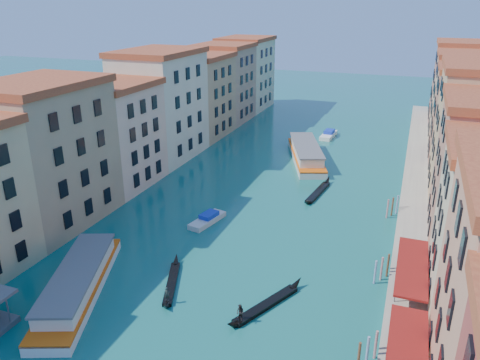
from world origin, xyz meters
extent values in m
cube|color=tan|center=(-26.00, 39.50, 9.50)|extent=(12.00, 17.00, 19.00)
cube|color=maroon|center=(-26.00, 39.50, 19.50)|extent=(12.80, 17.40, 1.00)
cube|color=#DDAF8F|center=(-26.00, 55.00, 8.25)|extent=(12.00, 14.00, 16.50)
cube|color=maroon|center=(-26.00, 55.00, 17.00)|extent=(12.80, 14.40, 1.00)
cube|color=beige|center=(-26.00, 71.00, 10.00)|extent=(12.00, 18.00, 20.00)
cube|color=maroon|center=(-26.00, 71.00, 20.50)|extent=(12.80, 18.40, 1.00)
cube|color=tan|center=(-26.00, 88.00, 8.75)|extent=(12.00, 16.00, 17.50)
cube|color=maroon|center=(-26.00, 88.00, 18.00)|extent=(12.80, 16.40, 1.00)
cube|color=#A57F61|center=(-26.00, 103.50, 9.25)|extent=(12.00, 15.00, 18.50)
cube|color=maroon|center=(-26.00, 103.50, 19.00)|extent=(12.80, 15.40, 1.00)
cube|color=beige|center=(-26.00, 119.50, 9.50)|extent=(12.00, 17.00, 19.00)
cube|color=maroon|center=(-26.00, 119.50, 19.50)|extent=(12.80, 17.40, 1.00)
cube|color=tan|center=(30.00, 71.00, 10.00)|extent=(12.00, 18.00, 20.00)
cube|color=#9D6148|center=(30.00, 87.50, 8.75)|extent=(12.00, 15.00, 17.50)
cube|color=maroon|center=(30.00, 87.50, 18.00)|extent=(12.80, 15.40, 1.00)
cube|color=tan|center=(30.00, 103.00, 9.25)|extent=(12.00, 16.00, 18.50)
cube|color=maroon|center=(30.00, 103.00, 19.00)|extent=(12.80, 16.40, 1.00)
cube|color=#9F6452|center=(30.00, 119.50, 9.75)|extent=(12.00, 17.00, 19.50)
cube|color=maroon|center=(30.00, 119.50, 20.00)|extent=(12.80, 17.40, 1.00)
cube|color=#9F9380|center=(22.00, 65.00, 0.50)|extent=(4.00, 140.00, 1.00)
cylinder|color=slate|center=(20.80, 28.60, 1.50)|extent=(0.12, 0.12, 3.00)
cube|color=maroon|center=(22.20, 39.00, 3.00)|extent=(3.20, 12.60, 0.25)
cylinder|color=slate|center=(20.80, 34.80, 1.50)|extent=(0.12, 0.12, 3.00)
cylinder|color=slate|center=(20.80, 43.20, 1.50)|extent=(0.12, 0.12, 3.00)
cylinder|color=#56381D|center=(18.50, 25.00, 1.30)|extent=(0.24, 0.24, 3.20)
cylinder|color=#56381D|center=(19.10, 26.00, 1.30)|extent=(0.24, 0.24, 3.20)
cylinder|color=#56381D|center=(19.70, 27.00, 1.30)|extent=(0.24, 0.24, 3.20)
cylinder|color=#56381D|center=(18.50, 39.00, 1.30)|extent=(0.24, 0.24, 3.20)
cylinder|color=#56381D|center=(19.10, 40.00, 1.30)|extent=(0.24, 0.24, 3.20)
cylinder|color=#56381D|center=(19.70, 41.00, 1.30)|extent=(0.24, 0.24, 3.20)
cylinder|color=#56381D|center=(18.50, 57.00, 1.30)|extent=(0.24, 0.24, 3.20)
cylinder|color=#56381D|center=(19.10, 58.00, 1.30)|extent=(0.24, 0.24, 3.20)
cylinder|color=#56381D|center=(19.70, 59.00, 1.30)|extent=(0.24, 0.24, 3.20)
cube|color=white|center=(-11.13, 25.94, 0.59)|extent=(11.33, 19.95, 1.18)
cube|color=silver|center=(-11.13, 25.94, 1.87)|extent=(9.43, 16.11, 1.58)
cube|color=slate|center=(-11.13, 25.94, 2.81)|extent=(9.89, 16.67, 0.25)
cube|color=#E95B0D|center=(-11.13, 25.94, 1.13)|extent=(11.38, 19.97, 0.25)
cube|color=silver|center=(1.47, 78.62, 0.65)|extent=(12.17, 22.12, 1.31)
cube|color=silver|center=(1.47, 78.62, 2.07)|extent=(10.15, 17.84, 1.74)
cube|color=slate|center=(1.47, 78.62, 3.10)|extent=(10.64, 18.47, 0.27)
cube|color=#E95B0D|center=(1.47, 78.62, 1.25)|extent=(12.22, 22.14, 0.27)
cube|color=black|center=(-2.56, 30.81, 0.20)|extent=(3.86, 7.92, 0.41)
cone|color=black|center=(-4.19, 35.01, 0.54)|extent=(1.41, 1.98, 1.51)
cone|color=black|center=(-0.93, 26.61, 0.45)|extent=(1.30, 1.69, 1.33)
imported|color=#212C2A|center=(-1.32, 27.62, 1.14)|extent=(0.66, 0.55, 1.55)
cube|color=black|center=(8.49, 30.70, 0.22)|extent=(4.75, 8.45, 0.44)
cone|color=black|center=(10.59, 35.14, 0.59)|extent=(1.64, 2.16, 1.65)
cone|color=black|center=(6.39, 26.26, 0.49)|extent=(1.50, 1.85, 1.45)
imported|color=#282221|center=(6.90, 27.33, 1.24)|extent=(1.02, 0.93, 1.69)
cube|color=black|center=(7.25, 62.53, 0.23)|extent=(2.28, 9.37, 0.46)
cone|color=black|center=(7.89, 67.65, 0.62)|extent=(1.18, 2.17, 1.74)
cone|color=black|center=(6.62, 57.40, 0.52)|extent=(1.14, 1.82, 1.53)
cube|color=silver|center=(-5.26, 46.37, 0.37)|extent=(3.37, 6.77, 0.74)
cube|color=#1634B6|center=(-5.16, 46.82, 1.02)|extent=(2.22, 3.07, 0.65)
cube|color=white|center=(2.58, 96.71, 0.43)|extent=(2.85, 7.66, 0.86)
cube|color=#1634B6|center=(2.62, 97.25, 1.18)|extent=(2.14, 3.34, 0.75)
camera|label=1|loc=(20.16, -7.99, 29.63)|focal=35.00mm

